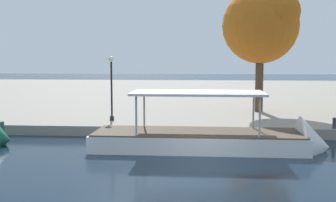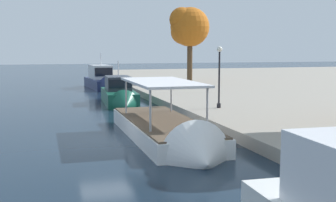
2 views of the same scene
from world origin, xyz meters
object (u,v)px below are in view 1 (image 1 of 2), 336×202
lamp_post (111,83)px  tree_2 (263,24)px  tour_boat_2 (222,143)px  mooring_bollard_0 (334,122)px

lamp_post → tree_2: (10.11, 5.40, 4.08)m
tour_boat_2 → lamp_post: 9.08m
mooring_bollard_0 → tree_2: tree_2 is taller
tour_boat_2 → lamp_post: lamp_post is taller
tour_boat_2 → mooring_bollard_0: bearing=28.3°
lamp_post → tree_2: size_ratio=0.45×
mooring_bollard_0 → tree_2: bearing=112.9°
mooring_bollard_0 → tree_2: size_ratio=0.07×
lamp_post → tour_boat_2: bearing=-39.0°
lamp_post → mooring_bollard_0: bearing=-8.6°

